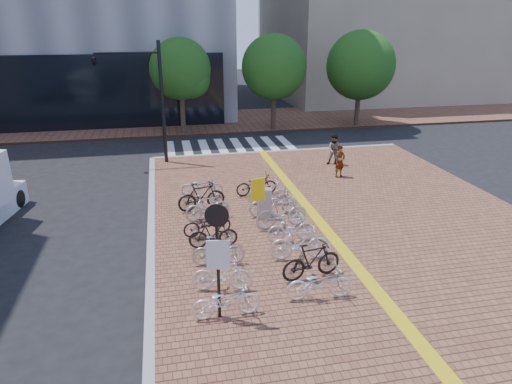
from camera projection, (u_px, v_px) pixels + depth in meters
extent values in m
plane|color=black|center=(283.00, 261.00, 14.13)|extent=(120.00, 120.00, 0.00)
cube|color=brown|center=(472.00, 354.00, 10.10)|extent=(14.00, 34.00, 0.15)
cube|color=gold|center=(431.00, 357.00, 9.88)|extent=(0.40, 34.00, 0.01)
cube|color=gray|center=(279.00, 152.00, 25.67)|extent=(14.00, 0.25, 0.15)
cube|color=brown|center=(209.00, 122.00, 33.35)|extent=(70.00, 8.00, 0.15)
cube|color=silver|center=(170.00, 150.00, 26.38)|extent=(0.50, 4.00, 0.01)
cube|color=silver|center=(188.00, 149.00, 26.57)|extent=(0.50, 4.00, 0.01)
cube|color=silver|center=(205.00, 148.00, 26.77)|extent=(0.50, 4.00, 0.01)
cube|color=silver|center=(222.00, 147.00, 26.96)|extent=(0.50, 4.00, 0.01)
cube|color=silver|center=(238.00, 146.00, 27.15)|extent=(0.50, 4.00, 0.01)
cube|color=silver|center=(255.00, 145.00, 27.34)|extent=(0.50, 4.00, 0.01)
cube|color=silver|center=(271.00, 144.00, 27.53)|extent=(0.50, 4.00, 0.01)
cube|color=silver|center=(287.00, 143.00, 27.72)|extent=(0.50, 4.00, 0.01)
cylinder|color=#38281E|center=(183.00, 113.00, 29.28)|extent=(0.32, 0.32, 2.60)
sphere|color=#194714|center=(180.00, 69.00, 28.31)|extent=(3.80, 3.80, 3.80)
sphere|color=#194714|center=(191.00, 79.00, 28.36)|extent=(2.40, 2.40, 2.40)
cylinder|color=#38281E|center=(273.00, 110.00, 30.42)|extent=(0.32, 0.32, 2.60)
sphere|color=#194714|center=(274.00, 67.00, 29.46)|extent=(4.20, 4.20, 4.20)
sphere|color=#194714|center=(284.00, 77.00, 29.51)|extent=(2.40, 2.40, 2.40)
cylinder|color=#38281E|center=(357.00, 106.00, 31.57)|extent=(0.32, 0.32, 2.60)
sphere|color=#194714|center=(361.00, 65.00, 30.61)|extent=(4.60, 4.60, 4.60)
sphere|color=#194714|center=(370.00, 75.00, 30.66)|extent=(2.40, 2.40, 2.40)
imported|color=white|center=(226.00, 301.00, 11.09)|extent=(1.72, 0.64, 0.89)
imported|color=white|center=(222.00, 274.00, 12.16)|extent=(1.71, 0.76, 0.99)
imported|color=#AEAEB3|center=(218.00, 250.00, 13.47)|extent=(1.61, 0.57, 0.95)
imported|color=black|center=(213.00, 234.00, 14.52)|extent=(1.58, 0.47, 0.95)
imported|color=black|center=(207.00, 223.00, 15.38)|extent=(1.71, 0.81, 0.86)
imported|color=#B8B8BD|center=(207.00, 207.00, 16.56)|extent=(1.75, 0.79, 1.02)
imported|color=black|center=(201.00, 196.00, 17.41)|extent=(1.92, 0.86, 1.11)
imported|color=#B1B1B5|center=(202.00, 186.00, 18.75)|extent=(1.79, 0.84, 0.91)
imported|color=silver|center=(319.00, 283.00, 11.82)|extent=(1.80, 0.72, 0.93)
imported|color=black|center=(312.00, 261.00, 12.76)|extent=(1.88, 0.83, 1.09)
imported|color=white|center=(300.00, 243.00, 13.75)|extent=(1.89, 0.71, 1.11)
imported|color=silver|center=(291.00, 228.00, 14.91)|extent=(1.63, 0.47, 0.98)
imported|color=silver|center=(282.00, 212.00, 15.90)|extent=(1.97, 0.76, 1.15)
imported|color=#B1B1B6|center=(274.00, 202.00, 16.99)|extent=(2.02, 0.95, 1.02)
imported|color=silver|center=(268.00, 193.00, 17.95)|extent=(1.70, 0.72, 0.99)
imported|color=black|center=(256.00, 185.00, 18.96)|extent=(1.79, 0.77, 0.91)
imported|color=gray|center=(340.00, 161.00, 21.08)|extent=(0.64, 0.53, 1.50)
imported|color=#4B4F5F|center=(335.00, 150.00, 22.87)|extent=(0.92, 0.83, 1.53)
cube|color=#B3B3B8|center=(265.00, 203.00, 16.74)|extent=(0.58, 0.47, 1.12)
cylinder|color=#B7B7BC|center=(258.00, 204.00, 15.74)|extent=(0.08, 0.08, 1.80)
cube|color=yellow|center=(258.00, 190.00, 15.50)|extent=(0.50, 0.16, 0.80)
cylinder|color=black|center=(218.00, 263.00, 10.72)|extent=(0.09, 0.09, 2.98)
cylinder|color=black|center=(217.00, 216.00, 10.23)|extent=(0.56, 0.14, 0.56)
cube|color=silver|center=(218.00, 255.00, 10.58)|extent=(0.55, 0.13, 0.75)
cylinder|color=black|center=(163.00, 104.00, 22.57)|extent=(0.18, 0.18, 5.99)
cylinder|color=black|center=(126.00, 53.00, 21.42)|extent=(3.00, 0.12, 0.12)
imported|color=black|center=(94.00, 60.00, 21.24)|extent=(0.26, 1.24, 0.50)
cylinder|color=black|center=(18.00, 199.00, 18.12)|extent=(0.35, 0.74, 0.71)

